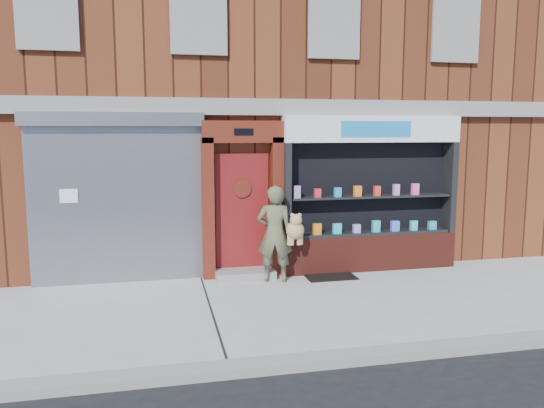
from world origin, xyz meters
name	(u,v)px	position (x,y,z in m)	size (l,w,h in m)	color
ground	(309,304)	(0.00, 0.00, 0.00)	(80.00, 80.00, 0.00)	#9E9E99
curb	(361,357)	(0.00, -2.15, 0.06)	(60.00, 0.30, 0.12)	gray
building	(245,80)	(0.00, 5.99, 4.00)	(12.00, 8.16, 8.00)	#502112
shutter_bay	(117,188)	(-3.00, 1.93, 1.72)	(3.10, 0.30, 3.04)	gray
red_door_bay	(243,199)	(-0.75, 1.86, 1.46)	(1.52, 0.58, 2.90)	#55190E
pharmacy_bay	(370,200)	(1.75, 1.81, 1.37)	(3.50, 0.41, 3.00)	maroon
woman	(277,233)	(-0.22, 1.38, 0.89)	(0.88, 0.56, 1.75)	brown
doormat	(330,276)	(0.82, 1.44, 0.01)	(0.93, 0.65, 0.02)	black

